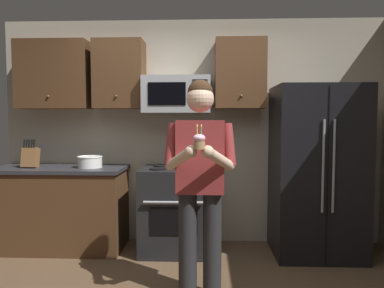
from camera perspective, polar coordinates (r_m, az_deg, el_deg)
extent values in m
cube|color=#B7AD99|center=(4.29, -0.09, 1.92)|extent=(4.40, 0.10, 2.60)
cube|color=black|center=(4.03, -2.49, -10.30)|extent=(0.76, 0.66, 0.92)
cube|color=black|center=(3.71, -2.94, -12.16)|extent=(0.48, 0.01, 0.28)
cylinder|color=#99999E|center=(3.64, -2.99, -9.23)|extent=(0.60, 0.03, 0.03)
cylinder|color=black|center=(3.82, -5.39, -3.96)|extent=(0.18, 0.18, 0.01)
cylinder|color=black|center=(3.79, 0.03, -4.01)|extent=(0.18, 0.18, 0.01)
cylinder|color=black|center=(4.10, -4.86, -3.43)|extent=(0.18, 0.18, 0.01)
cylinder|color=black|center=(4.07, 0.19, -3.47)|extent=(0.18, 0.18, 0.01)
cube|color=#9EA0A5|center=(4.04, -2.40, 7.76)|extent=(0.74, 0.40, 0.40)
cube|color=black|center=(3.84, -4.01, 7.96)|extent=(0.40, 0.01, 0.24)
cube|color=black|center=(3.82, 1.27, 7.99)|extent=(0.16, 0.01, 0.30)
cube|color=black|center=(4.06, 19.09, -4.06)|extent=(0.90, 0.72, 1.80)
cylinder|color=gray|center=(3.68, 20.06, -3.31)|extent=(0.02, 0.02, 0.90)
cylinder|color=gray|center=(3.71, 21.53, -3.29)|extent=(0.02, 0.02, 0.90)
cube|color=black|center=(3.72, 20.71, -4.81)|extent=(0.01, 0.01, 1.74)
cube|color=#4C301C|center=(4.45, -20.95, 10.13)|extent=(0.80, 0.34, 0.76)
sphere|color=brown|center=(4.26, -21.83, 7.02)|extent=(0.03, 0.03, 0.03)
cube|color=#4C301C|center=(4.21, -11.36, 10.67)|extent=(0.55, 0.34, 0.76)
sphere|color=brown|center=(4.01, -11.93, 7.42)|extent=(0.03, 0.03, 0.03)
cube|color=#4C301C|center=(4.11, 7.60, 10.88)|extent=(0.55, 0.34, 0.76)
sphere|color=brown|center=(3.91, 7.81, 7.57)|extent=(0.03, 0.03, 0.03)
cube|color=#4C301C|center=(4.35, -20.03, -9.72)|extent=(1.40, 0.62, 0.88)
cube|color=#2D2D33|center=(4.27, -20.17, -3.71)|extent=(1.44, 0.66, 0.04)
cube|color=brown|center=(4.34, -24.20, -1.97)|extent=(0.16, 0.15, 0.24)
cylinder|color=black|center=(4.34, -25.02, 0.06)|extent=(0.02, 0.04, 0.09)
cylinder|color=black|center=(4.32, -24.70, 0.06)|extent=(0.02, 0.04, 0.09)
cylinder|color=black|center=(4.31, -24.37, 0.06)|extent=(0.02, 0.04, 0.09)
cylinder|color=black|center=(4.30, -24.05, 0.06)|extent=(0.02, 0.04, 0.09)
cylinder|color=black|center=(4.29, -23.72, 0.06)|extent=(0.02, 0.04, 0.09)
cylinder|color=white|center=(4.11, -15.87, -2.79)|extent=(0.26, 0.26, 0.12)
torus|color=white|center=(4.11, -15.88, -1.97)|extent=(0.27, 0.27, 0.02)
cylinder|color=#262628|center=(3.04, -0.69, -15.60)|extent=(0.15, 0.15, 0.86)
cylinder|color=#262628|center=(3.04, 3.22, -15.63)|extent=(0.15, 0.15, 0.86)
cube|color=maroon|center=(2.88, 1.28, -1.99)|extent=(0.38, 0.22, 0.58)
sphere|color=beige|center=(2.87, 1.30, 7.18)|extent=(0.22, 0.22, 0.22)
sphere|color=#382314|center=(2.89, 1.30, 8.16)|extent=(0.20, 0.20, 0.20)
cylinder|color=maroon|center=(2.86, -3.24, -0.13)|extent=(0.15, 0.18, 0.35)
cylinder|color=beige|center=(2.70, -1.98, -2.41)|extent=(0.26, 0.33, 0.21)
sphere|color=beige|center=(2.56, -0.19, -1.21)|extent=(0.09, 0.09, 0.09)
cylinder|color=maroon|center=(2.85, 5.81, -0.16)|extent=(0.15, 0.18, 0.35)
cylinder|color=beige|center=(2.69, 4.40, -2.43)|extent=(0.26, 0.33, 0.21)
sphere|color=beige|center=(2.56, 2.50, -1.22)|extent=(0.09, 0.09, 0.09)
cylinder|color=#A87F56|center=(2.53, 1.15, -0.18)|extent=(0.08, 0.08, 0.06)
ellipsoid|color=#F2B2CC|center=(2.53, 1.15, 0.94)|extent=(0.09, 0.09, 0.06)
cylinder|color=#4CBF66|center=(2.53, 1.48, 2.01)|extent=(0.01, 0.01, 0.06)
ellipsoid|color=#FFD159|center=(2.53, 1.48, 2.86)|extent=(0.01, 0.01, 0.02)
cylinder|color=#F2D84C|center=(2.53, 0.81, 2.01)|extent=(0.01, 0.01, 0.06)
ellipsoid|color=#FFD159|center=(2.53, 0.82, 2.86)|extent=(0.01, 0.01, 0.02)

